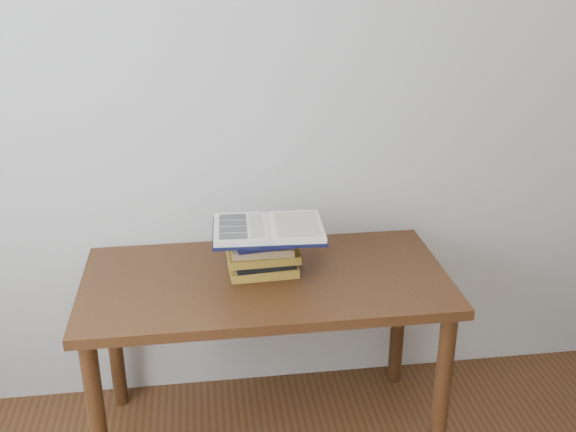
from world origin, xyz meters
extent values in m
cube|color=#BBB7B1|center=(0.00, 1.75, 1.30)|extent=(3.50, 0.04, 2.60)
cube|color=#482712|center=(-0.01, 1.38, 0.70)|extent=(1.34, 0.67, 0.04)
cylinder|color=#482712|center=(-0.62, 1.10, 0.34)|extent=(0.06, 0.06, 0.68)
cylinder|color=#482712|center=(0.60, 1.10, 0.34)|extent=(0.06, 0.06, 0.68)
cylinder|color=#482712|center=(-0.62, 1.66, 0.34)|extent=(0.06, 0.06, 0.68)
cylinder|color=#482712|center=(0.60, 1.66, 0.34)|extent=(0.06, 0.06, 0.68)
cube|color=olive|center=(-0.01, 1.42, 0.74)|extent=(0.26, 0.17, 0.03)
cube|color=black|center=(-0.01, 1.41, 0.77)|extent=(0.23, 0.15, 0.03)
cube|color=olive|center=(-0.01, 1.42, 0.79)|extent=(0.27, 0.19, 0.03)
cube|color=tan|center=(-0.02, 1.42, 0.82)|extent=(0.23, 0.16, 0.03)
cube|color=#1D1A50|center=(-0.01, 1.42, 0.85)|extent=(0.23, 0.19, 0.03)
cube|color=#5A1621|center=(0.01, 1.40, 0.88)|extent=(0.25, 0.17, 0.03)
cube|color=black|center=(0.00, 1.38, 0.90)|extent=(0.41, 0.29, 0.01)
cube|color=beige|center=(-0.09, 1.39, 0.91)|extent=(0.20, 0.27, 0.02)
cube|color=beige|center=(0.10, 1.38, 0.91)|extent=(0.20, 0.27, 0.02)
cylinder|color=beige|center=(0.00, 1.38, 0.91)|extent=(0.03, 0.26, 0.01)
cube|color=black|center=(-0.12, 1.47, 0.92)|extent=(0.10, 0.05, 0.00)
cube|color=black|center=(-0.12, 1.42, 0.92)|extent=(0.10, 0.05, 0.00)
cube|color=black|center=(-0.12, 1.36, 0.92)|extent=(0.10, 0.05, 0.00)
cube|color=black|center=(-0.13, 1.30, 0.92)|extent=(0.10, 0.05, 0.00)
cube|color=silver|center=(-0.04, 1.38, 0.92)|extent=(0.06, 0.22, 0.00)
cube|color=silver|center=(0.11, 1.38, 0.92)|extent=(0.16, 0.23, 0.00)
camera|label=1|loc=(-0.22, -0.80, 1.89)|focal=42.00mm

